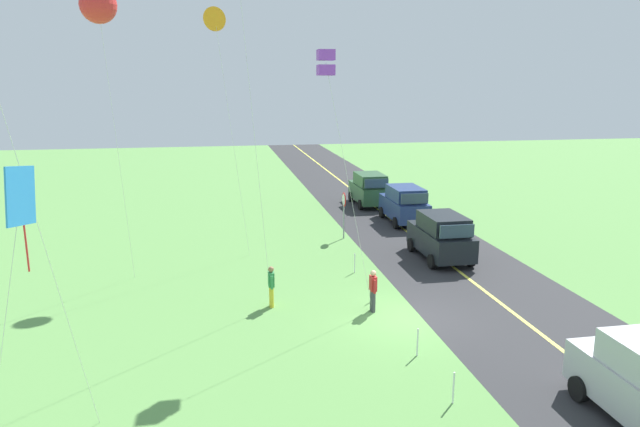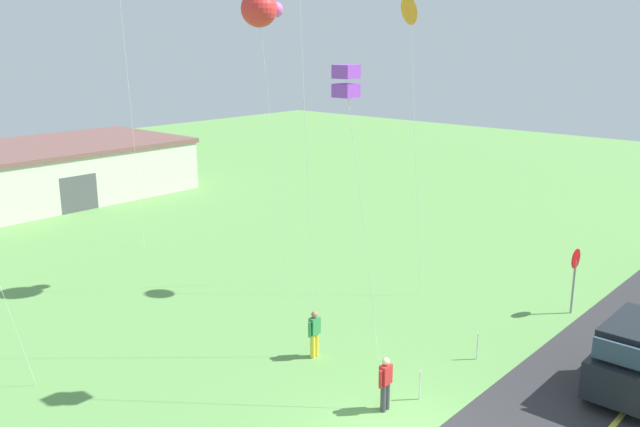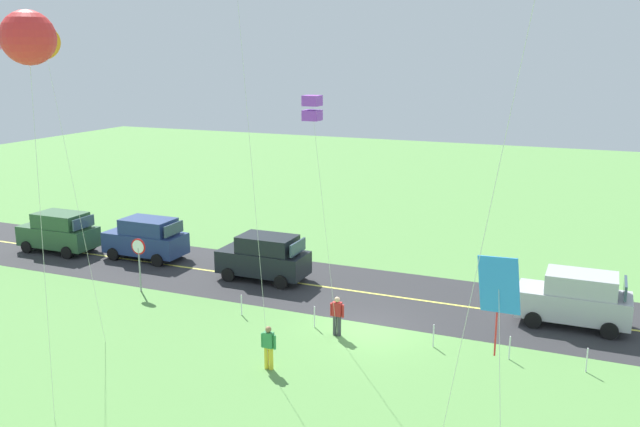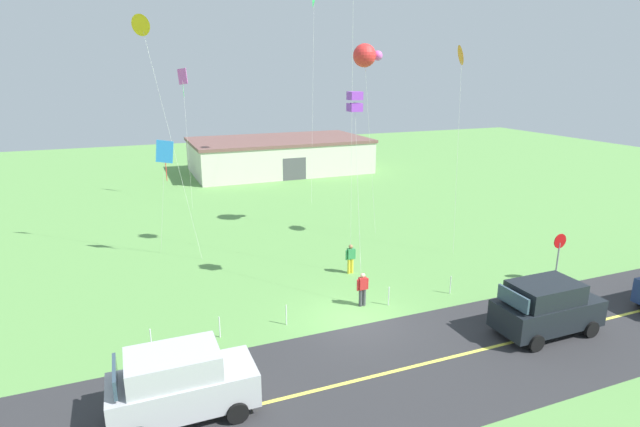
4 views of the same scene
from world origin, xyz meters
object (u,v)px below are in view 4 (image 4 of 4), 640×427
at_px(kite_blue_mid, 355,102).
at_px(kite_yellow_high, 462,56).
at_px(person_adult_near, 351,258).
at_px(person_adult_companion, 363,288).
at_px(stop_sign, 559,248).
at_px(kite_green_far, 165,153).
at_px(kite_purple_back, 142,26).
at_px(kite_pink_drift, 365,56).
at_px(kite_orange_near, 183,79).
at_px(car_parked_west_near, 181,383).
at_px(car_suv_foreground, 546,307).
at_px(warehouse_distant, 279,155).
at_px(kite_cyan_top, 314,2).

distance_m(kite_blue_mid, kite_yellow_high, 9.24).
bearing_deg(person_adult_near, person_adult_companion, 110.35).
height_order(stop_sign, kite_yellow_high, kite_yellow_high).
relative_size(kite_green_far, kite_purple_back, 0.51).
distance_m(stop_sign, person_adult_companion, 10.44).
xyz_separation_m(kite_green_far, kite_purple_back, (-0.53, 0.83, 6.53)).
xyz_separation_m(kite_pink_drift, kite_orange_near, (-9.20, 13.67, -1.49)).
bearing_deg(kite_green_far, kite_blue_mid, -45.50).
bearing_deg(person_adult_near, kite_green_far, 3.04).
bearing_deg(kite_blue_mid, kite_green_far, 134.50).
height_order(car_parked_west_near, kite_pink_drift, kite_pink_drift).
height_order(person_adult_companion, kite_purple_back, kite_purple_back).
bearing_deg(kite_pink_drift, kite_green_far, -178.88).
xyz_separation_m(person_adult_near, kite_yellow_high, (7.38, 1.65, 10.29)).
bearing_deg(kite_pink_drift, car_parked_west_near, -132.71).
bearing_deg(kite_purple_back, kite_blue_mid, -46.49).
bearing_deg(car_suv_foreground, kite_purple_back, 131.71).
distance_m(car_parked_west_near, kite_blue_mid, 13.47).
xyz_separation_m(kite_yellow_high, kite_purple_back, (-16.38, 5.00, 1.41)).
distance_m(kite_orange_near, warehouse_distant, 15.94).
bearing_deg(person_adult_near, kite_cyan_top, -67.72).
distance_m(person_adult_companion, kite_blue_mid, 8.33).
xyz_separation_m(kite_purple_back, warehouse_distant, (14.03, 21.94, -10.81)).
bearing_deg(kite_pink_drift, kite_yellow_high, -49.82).
distance_m(car_parked_west_near, person_adult_near, 12.83).
height_order(person_adult_near, person_adult_companion, same).
xyz_separation_m(kite_green_far, kite_orange_near, (2.94, 13.91, 3.72)).
bearing_deg(kite_orange_near, kite_pink_drift, -56.08).
relative_size(car_suv_foreground, warehouse_distant, 0.24).
height_order(car_suv_foreground, stop_sign, stop_sign).
xyz_separation_m(kite_pink_drift, warehouse_distant, (1.37, 22.53, -9.49)).
bearing_deg(kite_cyan_top, warehouse_distant, 88.73).
distance_m(car_parked_west_near, kite_cyan_top, 33.06).
bearing_deg(kite_green_far, kite_pink_drift, 1.12).
height_order(stop_sign, person_adult_near, stop_sign).
relative_size(person_adult_near, person_adult_companion, 1.00).
bearing_deg(kite_orange_near, kite_yellow_high, -54.45).
distance_m(person_adult_near, kite_blue_mid, 8.41).
relative_size(person_adult_near, kite_cyan_top, 0.10).
height_order(person_adult_companion, warehouse_distant, warehouse_distant).
bearing_deg(kite_cyan_top, kite_yellow_high, -80.70).
xyz_separation_m(stop_sign, kite_yellow_high, (-1.81, 6.53, 9.35)).
distance_m(car_suv_foreground, kite_purple_back, 23.46).
height_order(kite_orange_near, kite_cyan_top, kite_cyan_top).
xyz_separation_m(person_adult_near, kite_purple_back, (-9.00, 6.65, 11.70)).
bearing_deg(warehouse_distant, person_adult_near, -99.97).
distance_m(car_parked_west_near, kite_yellow_high, 22.19).
relative_size(kite_yellow_high, kite_purple_back, 0.89).
bearing_deg(stop_sign, person_adult_near, 152.06).
relative_size(kite_blue_mid, warehouse_distant, 0.52).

